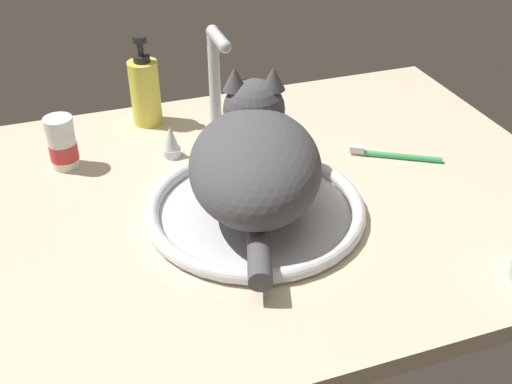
{
  "coord_description": "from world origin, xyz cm",
  "views": [
    {
      "loc": [
        -24.8,
        -78.13,
        59.19
      ],
      "look_at": [
        0.15,
        -5.32,
        7.0
      ],
      "focal_mm": 43.02,
      "sensor_mm": 36.0,
      "label": 1
    }
  ],
  "objects": [
    {
      "name": "faucet",
      "position": [
        0.15,
        15.41,
        11.82
      ],
      "size": [
        20.26,
        10.17,
        23.01
      ],
      "color": "silver",
      "rests_on": "countertop"
    },
    {
      "name": "pill_bottle",
      "position": [
        -26.55,
        18.58,
        7.35
      ],
      "size": [
        4.91,
        4.91,
        9.36
      ],
      "color": "white",
      "rests_on": "countertop"
    },
    {
      "name": "sink_basin",
      "position": [
        0.15,
        -5.32,
        3.97
      ],
      "size": [
        34.11,
        34.11,
        2.24
      ],
      "color": "white",
      "rests_on": "countertop"
    },
    {
      "name": "soap_pump_bottle",
      "position": [
        -9.98,
        30.39,
        9.69
      ],
      "size": [
        5.68,
        5.68,
        17.42
      ],
      "color": "#E5DB4C",
      "rests_on": "countertop"
    },
    {
      "name": "countertop",
      "position": [
        0.0,
        0.0,
        1.5
      ],
      "size": [
        108.78,
        75.89,
        3.0
      ],
      "primitive_type": "cube",
      "color": "beige",
      "rests_on": "ground"
    },
    {
      "name": "cat",
      "position": [
        0.71,
        -3.53,
        12.24
      ],
      "size": [
        26.87,
        35.72,
        17.37
      ],
      "color": "#4C4C51",
      "rests_on": "sink_basin"
    },
    {
      "name": "toothbrush",
      "position": [
        28.57,
        2.61,
        3.63
      ],
      "size": [
        14.56,
        9.04,
        1.7
      ],
      "color": "#3FB266",
      "rests_on": "countertop"
    }
  ]
}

